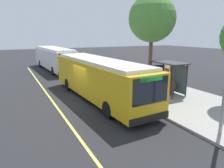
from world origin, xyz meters
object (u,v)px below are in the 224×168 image
(transit_bus_main, at_px, (98,77))
(pedestrian_commuter, at_px, (163,89))
(route_sign_post, at_px, (167,81))
(waiting_bench, at_px, (166,86))
(transit_bus_second, at_px, (54,58))

(transit_bus_main, xyz_separation_m, pedestrian_commuter, (3.30, 3.27, -0.50))
(route_sign_post, bearing_deg, waiting_bench, 137.84)
(waiting_bench, bearing_deg, transit_bus_second, -161.55)
(transit_bus_second, height_order, waiting_bench, transit_bus_second)
(transit_bus_main, bearing_deg, transit_bus_second, -179.67)
(transit_bus_second, bearing_deg, waiting_bench, 18.45)
(transit_bus_main, xyz_separation_m, transit_bus_second, (-14.69, -0.09, 0.00))
(transit_bus_second, relative_size, route_sign_post, 4.34)
(transit_bus_main, height_order, transit_bus_second, same)
(transit_bus_main, relative_size, transit_bus_second, 0.98)
(waiting_bench, distance_m, pedestrian_commuter, 2.82)
(transit_bus_second, relative_size, pedestrian_commuter, 7.18)
(route_sign_post, xyz_separation_m, pedestrian_commuter, (-1.18, 0.79, -0.84))
(transit_bus_main, distance_m, transit_bus_second, 14.69)
(transit_bus_second, xyz_separation_m, waiting_bench, (16.08, 5.36, -0.99))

